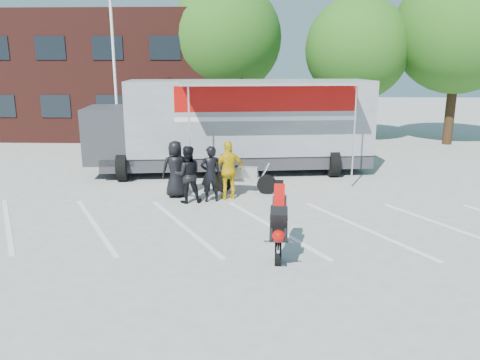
# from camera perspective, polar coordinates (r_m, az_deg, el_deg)

# --- Properties ---
(ground) EXTENTS (100.00, 100.00, 0.00)m
(ground) POSITION_cam_1_polar(r_m,az_deg,el_deg) (11.62, 3.14, -7.39)
(ground) COLOR #ADACA7
(ground) RESTS_ON ground
(parking_bay_lines) EXTENTS (18.09, 13.33, 0.01)m
(parking_bay_lines) POSITION_cam_1_polar(r_m,az_deg,el_deg) (12.55, 3.06, -5.69)
(parking_bay_lines) COLOR white
(parking_bay_lines) RESTS_ON ground
(office_building) EXTENTS (18.00, 8.00, 7.00)m
(office_building) POSITION_cam_1_polar(r_m,az_deg,el_deg) (30.43, -17.02, 12.08)
(office_building) COLOR #431B15
(office_building) RESTS_ON ground
(flagpole) EXTENTS (1.61, 0.12, 8.00)m
(flagpole) POSITION_cam_1_polar(r_m,az_deg,el_deg) (21.67, -14.57, 15.79)
(flagpole) COLOR white
(flagpole) RESTS_ON ground
(tree_left) EXTENTS (6.12, 6.12, 8.64)m
(tree_left) POSITION_cam_1_polar(r_m,az_deg,el_deg) (26.90, -1.75, 16.89)
(tree_left) COLOR #382314
(tree_left) RESTS_ON ground
(tree_mid) EXTENTS (5.44, 5.44, 7.68)m
(tree_mid) POSITION_cam_1_polar(r_m,az_deg,el_deg) (26.34, 14.05, 15.20)
(tree_mid) COLOR #382314
(tree_mid) RESTS_ON ground
(tree_right) EXTENTS (6.46, 6.46, 9.12)m
(tree_right) POSITION_cam_1_polar(r_m,az_deg,el_deg) (27.35, 25.13, 16.23)
(tree_right) COLOR #382314
(tree_right) RESTS_ON ground
(transporter_truck) EXTENTS (11.93, 6.82, 3.61)m
(transporter_truck) POSITION_cam_1_polar(r_m,az_deg,el_deg) (18.77, -0.38, 1.01)
(transporter_truck) COLOR #919499
(transporter_truck) RESTS_ON ground
(parked_motorcycle) EXTENTS (2.27, 1.04, 1.15)m
(parked_motorcycle) POSITION_cam_1_polar(r_m,az_deg,el_deg) (15.76, 0.55, -1.55)
(parked_motorcycle) COLOR #ADADB2
(parked_motorcycle) RESTS_ON ground
(stunt_bike_rider) EXTENTS (0.85, 1.66, 1.91)m
(stunt_bike_rider) POSITION_cam_1_polar(r_m,az_deg,el_deg) (10.94, 4.67, -8.81)
(stunt_bike_rider) COLOR black
(stunt_bike_rider) RESTS_ON ground
(spectator_leather_a) EXTENTS (1.03, 0.82, 1.85)m
(spectator_leather_a) POSITION_cam_1_polar(r_m,az_deg,el_deg) (15.21, -7.82, 1.33)
(spectator_leather_a) COLOR black
(spectator_leather_a) RESTS_ON ground
(spectator_leather_b) EXTENTS (0.74, 0.59, 1.77)m
(spectator_leather_b) POSITION_cam_1_polar(r_m,az_deg,el_deg) (14.60, -3.60, 0.74)
(spectator_leather_b) COLOR black
(spectator_leather_b) RESTS_ON ground
(spectator_leather_c) EXTENTS (1.00, 0.86, 1.79)m
(spectator_leather_c) POSITION_cam_1_polar(r_m,az_deg,el_deg) (14.56, -6.43, 0.68)
(spectator_leather_c) COLOR black
(spectator_leather_c) RESTS_ON ground
(spectator_hivis) EXTENTS (1.18, 0.80, 1.87)m
(spectator_hivis) POSITION_cam_1_polar(r_m,az_deg,el_deg) (14.84, -1.36, 1.18)
(spectator_hivis) COLOR #E0B50B
(spectator_hivis) RESTS_ON ground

